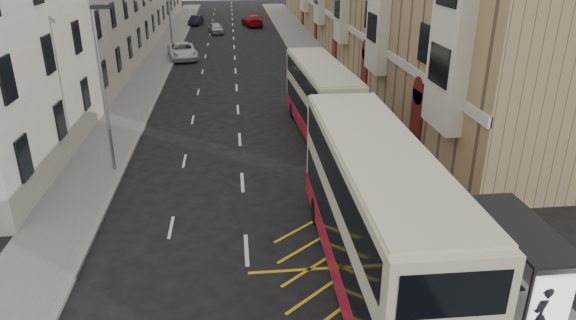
{
  "coord_description": "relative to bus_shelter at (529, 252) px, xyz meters",
  "views": [
    {
      "loc": [
        -0.22,
        -12.57,
        10.6
      ],
      "look_at": [
        1.91,
        7.09,
        2.3
      ],
      "focal_mm": 32.0,
      "sensor_mm": 36.0,
      "label": 1
    }
  ],
  "objects": [
    {
      "name": "car_silver",
      "position": [
        -10.56,
        56.27,
        -1.46
      ],
      "size": [
        2.34,
        4.23,
        1.36
      ],
      "primitive_type": "imported",
      "rotation": [
        0.0,
        0.0,
        0.19
      ],
      "color": "#A6A9AE",
      "rests_on": "ground"
    },
    {
      "name": "guard_railing",
      "position": [
        -2.09,
        6.14,
        -1.28
      ],
      "size": [
        0.06,
        6.56,
        1.01
      ],
      "color": "red",
      "rests_on": "pavement_right"
    },
    {
      "name": "double_decker_rear",
      "position": [
        -3.48,
        16.88,
        0.04
      ],
      "size": [
        2.95,
        10.83,
        4.28
      ],
      "rotation": [
        0.0,
        0.0,
        0.05
      ],
      "color": "beige",
      "rests_on": "ground"
    },
    {
      "name": "white_van",
      "position": [
        -13.54,
        40.32,
        -1.34
      ],
      "size": [
        3.6,
        6.08,
        1.59
      ],
      "primitive_type": "imported",
      "rotation": [
        0.0,
        0.0,
        0.18
      ],
      "color": "silver",
      "rests_on": "ground"
    },
    {
      "name": "pedestrian_far",
      "position": [
        -0.45,
        6.94,
        -1.17
      ],
      "size": [
        1.04,
        0.77,
        1.63
      ],
      "primitive_type": "imported",
      "rotation": [
        0.0,
        0.0,
        2.7
      ],
      "color": "black",
      "rests_on": "pavement_right"
    },
    {
      "name": "pavement_left",
      "position": [
        -15.84,
        30.39,
        -2.06
      ],
      "size": [
        3.0,
        120.0,
        0.15
      ],
      "primitive_type": "cube",
      "color": "#61615C",
      "rests_on": "ground"
    },
    {
      "name": "bus_shelter",
      "position": [
        0.0,
        0.0,
        0.0
      ],
      "size": [
        1.65,
        4.25,
        2.7
      ],
      "color": "black",
      "rests_on": "pavement_right"
    },
    {
      "name": "kerb_right",
      "position": [
        -2.34,
        30.39,
        -2.06
      ],
      "size": [
        0.25,
        120.0,
        0.15
      ],
      "primitive_type": "cube",
      "color": "gray",
      "rests_on": "ground"
    },
    {
      "name": "street_lamp_far",
      "position": [
        -14.69,
        42.39,
        2.5
      ],
      "size": [
        0.93,
        0.18,
        8.0
      ],
      "color": "slate",
      "rests_on": "pavement_left"
    },
    {
      "name": "car_dark",
      "position": [
        -13.54,
        64.22,
        -1.47
      ],
      "size": [
        2.13,
        4.23,
        1.33
      ],
      "primitive_type": "imported",
      "rotation": [
        0.0,
        0.0,
        -0.19
      ],
      "color": "black",
      "rests_on": "ground"
    },
    {
      "name": "street_lamp_near",
      "position": [
        -14.69,
        12.39,
        2.5
      ],
      "size": [
        0.93,
        0.18,
        8.0
      ],
      "color": "slate",
      "rests_on": "pavement_left"
    },
    {
      "name": "pavement_right",
      "position": [
        -0.34,
        30.39,
        -2.06
      ],
      "size": [
        4.0,
        120.0,
        0.15
      ],
      "primitive_type": "cube",
      "color": "#61615C",
      "rests_on": "ground"
    },
    {
      "name": "double_decker_front",
      "position": [
        -4.18,
        2.18,
        0.37
      ],
      "size": [
        2.97,
        12.39,
        4.93
      ],
      "rotation": [
        0.0,
        0.0,
        -0.01
      ],
      "color": "beige",
      "rests_on": "ground"
    },
    {
      "name": "litter_bin",
      "position": [
        -1.82,
        -0.15,
        -1.52
      ],
      "size": [
        0.55,
        0.55,
        0.91
      ],
      "color": "black",
      "rests_on": "pavement_right"
    },
    {
      "name": "pedestrian_near",
      "position": [
        -0.37,
        -1.52,
        -1.03
      ],
      "size": [
        0.83,
        0.8,
        1.92
      ],
      "primitive_type": "imported",
      "rotation": [
        0.0,
        0.0,
        3.83
      ],
      "color": "black",
      "rests_on": "pavement_right"
    },
    {
      "name": "kerb_left",
      "position": [
        -14.34,
        30.39,
        -2.06
      ],
      "size": [
        0.25,
        120.0,
        0.15
      ],
      "primitive_type": "cube",
      "color": "gray",
      "rests_on": "ground"
    },
    {
      "name": "pedestrian_mid",
      "position": [
        1.06,
        2.02,
        -1.2
      ],
      "size": [
        0.82,
        0.66,
        1.58
      ],
      "primitive_type": "imported",
      "rotation": [
        0.0,
        0.0,
        -0.09
      ],
      "color": "black",
      "rests_on": "pavement_right"
    },
    {
      "name": "road_markings",
      "position": [
        -8.34,
        45.39,
        -2.13
      ],
      "size": [
        10.0,
        110.0,
        0.01
      ],
      "primitive_type": null,
      "color": "silver",
      "rests_on": "ground"
    },
    {
      "name": "car_red",
      "position": [
        -5.61,
        62.19,
        -1.35
      ],
      "size": [
        3.24,
        5.77,
        1.58
      ],
      "primitive_type": "imported",
      "rotation": [
        0.0,
        0.0,
        3.34
      ],
      "color": "#A90812",
      "rests_on": "ground"
    }
  ]
}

